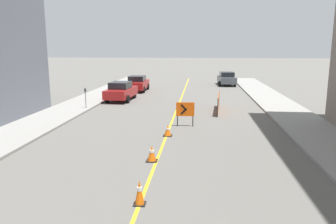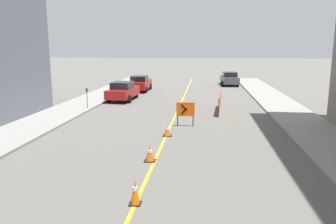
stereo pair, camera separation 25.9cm
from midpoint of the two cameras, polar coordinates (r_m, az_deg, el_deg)
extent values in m
cube|color=gold|center=(21.23, 1.52, -0.83)|extent=(0.12, 53.69, 0.01)
cube|color=gray|center=(23.18, -17.83, -0.19)|extent=(3.09, 53.69, 0.13)
cube|color=gray|center=(21.95, 22.00, -1.09)|extent=(3.09, 53.69, 0.13)
cube|color=black|center=(9.78, -4.94, -15.62)|extent=(0.34, 0.34, 0.03)
cone|color=orange|center=(9.62, -4.98, -13.63)|extent=(0.27, 0.27, 0.72)
cylinder|color=white|center=(9.58, -4.99, -13.17)|extent=(0.14, 0.14, 0.11)
cube|color=black|center=(13.11, -2.58, -8.45)|extent=(0.44, 0.44, 0.03)
cone|color=orange|center=(13.01, -2.60, -7.13)|extent=(0.35, 0.35, 0.61)
cylinder|color=white|center=(12.98, -2.60, -6.83)|extent=(0.18, 0.18, 0.10)
cube|color=black|center=(16.69, 0.33, -4.12)|extent=(0.45, 0.45, 0.03)
cone|color=orange|center=(16.61, 0.33, -3.17)|extent=(0.36, 0.36, 0.54)
cylinder|color=white|center=(16.60, 0.33, -2.95)|extent=(0.19, 0.19, 0.09)
cube|color=#EF560C|center=(18.51, 3.46, 0.48)|extent=(1.03, 0.11, 0.79)
cube|color=black|center=(18.45, 3.22, 0.80)|extent=(0.37, 0.04, 0.37)
cube|color=black|center=(18.49, 3.21, 0.13)|extent=(0.37, 0.04, 0.37)
cylinder|color=black|center=(18.68, 2.09, -1.57)|extent=(0.06, 0.06, 0.60)
cylinder|color=black|center=(18.63, 4.78, -1.64)|extent=(0.06, 0.06, 0.60)
cube|color=#EF560C|center=(23.19, 9.31, 1.60)|extent=(0.33, 4.07, 1.24)
cylinder|color=#262626|center=(21.19, 9.15, 0.70)|extent=(0.05, 0.05, 1.24)
cylinder|color=#262626|center=(25.21, 9.44, 2.35)|extent=(0.05, 0.05, 1.24)
cube|color=maroon|center=(28.05, -7.57, 3.42)|extent=(2.05, 4.40, 0.72)
cube|color=black|center=(27.76, -7.71, 4.66)|extent=(1.64, 2.02, 0.55)
cylinder|color=black|center=(29.59, -8.54, 3.09)|extent=(0.26, 0.65, 0.64)
cylinder|color=black|center=(29.19, -5.29, 3.06)|extent=(0.26, 0.65, 0.64)
cylinder|color=black|center=(27.05, -9.99, 2.29)|extent=(0.26, 0.65, 0.64)
cylinder|color=black|center=(26.62, -6.45, 2.25)|extent=(0.26, 0.65, 0.64)
cube|color=maroon|center=(33.89, -4.69, 4.81)|extent=(1.83, 4.31, 0.72)
cube|color=black|center=(33.62, -4.77, 5.84)|extent=(1.54, 1.95, 0.55)
cylinder|color=black|center=(35.40, -5.62, 4.47)|extent=(0.22, 0.64, 0.64)
cylinder|color=black|center=(35.09, -2.88, 4.45)|extent=(0.22, 0.64, 0.64)
cylinder|color=black|center=(32.82, -6.59, 3.93)|extent=(0.22, 0.64, 0.64)
cylinder|color=black|center=(32.48, -3.65, 3.90)|extent=(0.22, 0.64, 0.64)
cube|color=#474C51|center=(39.69, 10.84, 5.57)|extent=(2.04, 4.40, 0.72)
cube|color=black|center=(39.42, 10.90, 6.46)|extent=(1.64, 2.02, 0.55)
cylinder|color=black|center=(40.99, 9.49, 5.28)|extent=(0.26, 0.65, 0.64)
cylinder|color=black|center=(41.12, 11.88, 5.22)|extent=(0.26, 0.65, 0.64)
cylinder|color=black|center=(38.35, 9.68, 4.88)|extent=(0.26, 0.65, 0.64)
cylinder|color=black|center=(38.48, 12.24, 4.81)|extent=(0.26, 0.65, 0.64)
cylinder|color=#4C4C51|center=(24.27, -13.60, 2.09)|extent=(0.05, 0.05, 1.18)
cube|color=#33383D|center=(24.17, -13.67, 3.73)|extent=(0.12, 0.10, 0.22)
sphere|color=#33383D|center=(24.16, -13.68, 3.99)|extent=(0.11, 0.11, 0.11)
camera|label=1|loc=(0.13, -89.58, 0.08)|focal=35.00mm
camera|label=2|loc=(0.13, 90.42, -0.08)|focal=35.00mm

